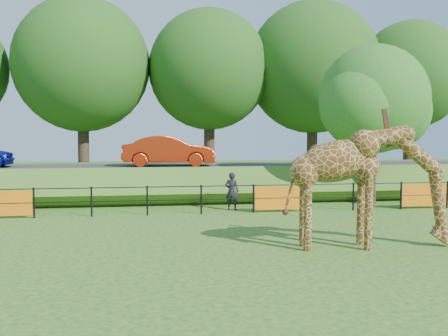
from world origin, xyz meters
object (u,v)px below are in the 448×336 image
Objects in this scene: visitor at (232,191)px; giraffe at (370,186)px; car_red at (169,151)px; tree_east at (375,104)px.

giraffe is at bearing 131.35° from visitor.
visitor is at bearing 114.99° from giraffe.
car_red is 5.93m from visitor.
giraffe is at bearing -115.87° from tree_east.
giraffe is at bearing -154.69° from car_red.
car_red is at bearing -46.14° from visitor.
tree_east is (8.53, -4.44, 2.12)m from car_red.
tree_east reaches higher than car_red.
giraffe reaches higher than visitor.
tree_east reaches higher than giraffe.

